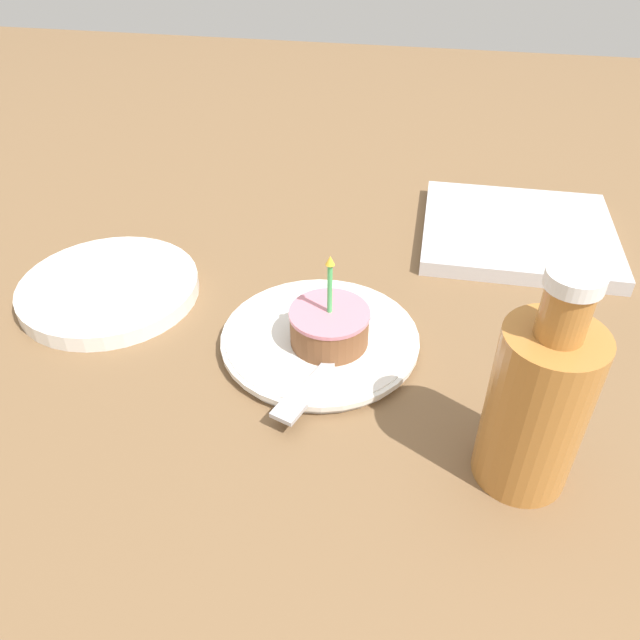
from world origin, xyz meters
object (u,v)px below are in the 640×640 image
(fork, at_px, (323,370))
(side_plate, at_px, (109,289))
(bottle, at_px, (538,403))
(plate, at_px, (320,339))
(marble_board, at_px, (518,232))
(cake_slice, at_px, (329,326))

(fork, relative_size, side_plate, 0.85)
(bottle, relative_size, side_plate, 0.99)
(plate, relative_size, marble_board, 0.84)
(fork, height_order, marble_board, same)
(fork, distance_m, bottle, 0.21)
(side_plate, height_order, marble_board, same)
(cake_slice, distance_m, fork, 0.05)
(plate, bearing_deg, marble_board, -129.40)
(side_plate, xyz_separation_m, marble_board, (-0.49, -0.23, 0.00))
(cake_slice, height_order, bottle, bottle)
(bottle, bearing_deg, fork, -22.42)
(cake_slice, bearing_deg, marble_board, -127.03)
(fork, relative_size, marble_board, 0.71)
(plate, xyz_separation_m, bottle, (-0.20, 0.13, 0.08))
(fork, xyz_separation_m, marble_board, (-0.21, -0.33, -0.01))
(bottle, bearing_deg, cake_slice, -33.55)
(plate, relative_size, fork, 1.19)
(fork, height_order, side_plate, fork)
(marble_board, bearing_deg, side_plate, 24.88)
(plate, height_order, cake_slice, cake_slice)
(fork, bearing_deg, side_plate, -20.26)
(cake_slice, relative_size, bottle, 0.51)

